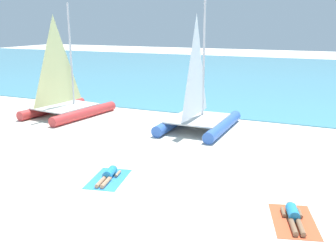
# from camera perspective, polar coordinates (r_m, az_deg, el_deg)

# --- Properties ---
(ground_plane) EXTENTS (120.00, 120.00, 0.00)m
(ground_plane) POSITION_cam_1_polar(r_m,az_deg,el_deg) (19.38, 5.16, -0.39)
(ground_plane) COLOR silver
(ocean_water) EXTENTS (120.00, 40.00, 0.05)m
(ocean_water) POSITION_cam_1_polar(r_m,az_deg,el_deg) (41.08, 15.43, 7.35)
(ocean_water) COLOR #4C9EB7
(ocean_water) RESTS_ON ground
(sailboat_blue) EXTENTS (3.06, 4.77, 6.19)m
(sailboat_blue) POSITION_cam_1_polar(r_m,az_deg,el_deg) (19.05, 4.54, 2.21)
(sailboat_blue) COLOR blue
(sailboat_blue) RESTS_ON ground
(sailboat_red) EXTENTS (3.62, 5.10, 6.18)m
(sailboat_red) POSITION_cam_1_polar(r_m,az_deg,el_deg) (22.51, -14.86, 3.74)
(sailboat_red) COLOR #CC3838
(sailboat_red) RESTS_ON ground
(towel_left) EXTENTS (1.48, 2.09, 0.01)m
(towel_left) POSITION_cam_1_polar(r_m,az_deg,el_deg) (13.35, -8.81, -7.73)
(towel_left) COLOR #338CD8
(towel_left) RESTS_ON ground
(sunbather_left) EXTENTS (0.72, 1.56, 0.30)m
(sunbather_left) POSITION_cam_1_polar(r_m,az_deg,el_deg) (13.36, -8.73, -7.13)
(sunbather_left) COLOR #268CCC
(sunbather_left) RESTS_ON towel_left
(towel_right) EXTENTS (1.58, 2.13, 0.01)m
(towel_right) POSITION_cam_1_polar(r_m,az_deg,el_deg) (11.13, 18.06, -13.20)
(towel_right) COLOR #EA5933
(towel_right) RESTS_ON ground
(sunbather_right) EXTENTS (0.81, 1.55, 0.30)m
(sunbather_right) POSITION_cam_1_polar(r_m,az_deg,el_deg) (11.13, 18.05, -12.46)
(sunbather_right) COLOR #268CCC
(sunbather_right) RESTS_ON towel_right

